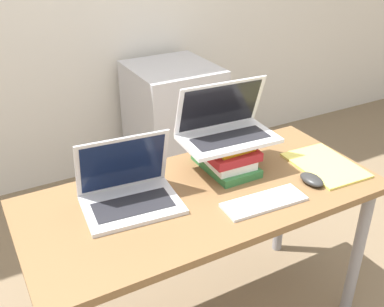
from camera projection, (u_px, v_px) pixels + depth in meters
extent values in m
cube|color=brown|center=(204.00, 196.00, 1.70)|extent=(1.37, 0.63, 0.03)
cylinder|color=gray|center=(357.00, 254.00, 1.94)|extent=(0.05, 0.05, 0.68)
cylinder|color=gray|center=(37.00, 280.00, 1.80)|extent=(0.05, 0.05, 0.68)
cylinder|color=gray|center=(282.00, 197.00, 2.33)|extent=(0.05, 0.05, 0.68)
cube|color=silver|center=(132.00, 205.00, 1.61)|extent=(0.36, 0.28, 0.02)
cube|color=#232328|center=(133.00, 205.00, 1.59)|extent=(0.29, 0.15, 0.00)
cube|color=silver|center=(123.00, 163.00, 1.62)|extent=(0.35, 0.11, 0.24)
cube|color=#0F1938|center=(123.00, 164.00, 1.62)|extent=(0.31, 0.09, 0.21)
cube|color=#33753D|center=(226.00, 165.00, 1.85)|extent=(0.18, 0.28, 0.03)
cube|color=white|center=(226.00, 158.00, 1.82)|extent=(0.18, 0.23, 0.04)
cube|color=maroon|center=(225.00, 149.00, 1.82)|extent=(0.21, 0.26, 0.04)
cube|color=gold|center=(226.00, 142.00, 1.80)|extent=(0.16, 0.21, 0.03)
cube|color=silver|center=(229.00, 139.00, 1.78)|extent=(0.39, 0.24, 0.02)
cube|color=#232328|center=(230.00, 138.00, 1.76)|extent=(0.31, 0.13, 0.00)
cube|color=silver|center=(220.00, 105.00, 1.79)|extent=(0.38, 0.09, 0.22)
cube|color=black|center=(221.00, 106.00, 1.78)|extent=(0.34, 0.08, 0.19)
cube|color=silver|center=(264.00, 202.00, 1.63)|extent=(0.32, 0.13, 0.01)
cube|color=silver|center=(264.00, 200.00, 1.62)|extent=(0.29, 0.10, 0.00)
ellipsoid|color=#2D2D2D|center=(312.00, 179.00, 1.74)|extent=(0.07, 0.11, 0.03)
cube|color=#EFE066|center=(325.00, 165.00, 1.87)|extent=(0.24, 0.33, 0.01)
cube|color=silver|center=(173.00, 125.00, 2.98)|extent=(0.52, 0.55, 0.80)
cube|color=#4C4C51|center=(216.00, 130.00, 2.81)|extent=(0.02, 0.02, 0.40)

